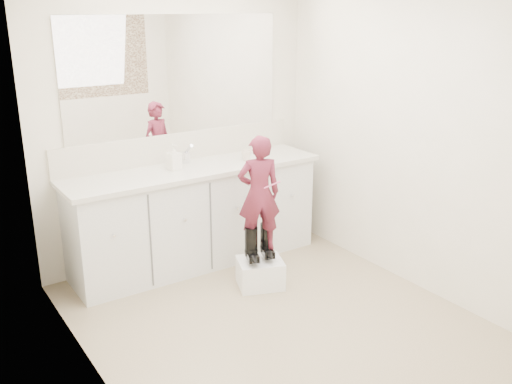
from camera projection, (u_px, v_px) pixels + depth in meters
floor at (276, 320)px, 4.20m from camera, size 3.00×3.00×0.00m
wall_back at (178, 126)px, 5.01m from camera, size 2.60×0.00×2.60m
wall_front at (467, 234)px, 2.64m from camera, size 2.60×0.00×2.60m
wall_left at (86, 198)px, 3.14m from camera, size 0.00×3.00×3.00m
wall_right at (411, 139)px, 4.51m from camera, size 0.00×3.00×3.00m
vanity_cabinet at (196, 217)px, 5.04m from camera, size 2.20×0.55×0.85m
countertop at (195, 169)px, 4.89m from camera, size 2.28×0.58×0.04m
backsplash at (180, 147)px, 5.06m from camera, size 2.28×0.03×0.25m
mirror at (176, 75)px, 4.86m from camera, size 2.00×0.02×1.00m
dot_panel at (476, 139)px, 2.51m from camera, size 2.00×0.01×1.20m
faucet at (186, 157)px, 4.99m from camera, size 0.08×0.08×0.10m
cup at (246, 155)px, 5.10m from camera, size 0.11×0.11×0.09m
soap_bottle at (174, 157)px, 4.78m from camera, size 0.11×0.11×0.22m
step_stool at (260, 273)px, 4.69m from camera, size 0.44×0.41×0.23m
boot_left at (251, 245)px, 4.58m from camera, size 0.17×0.23×0.30m
boot_right at (266, 241)px, 4.66m from camera, size 0.17×0.23×0.30m
toddler at (259, 193)px, 4.49m from camera, size 0.40×0.33×0.94m
toothbrush at (272, 185)px, 4.44m from camera, size 0.13×0.06×0.06m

